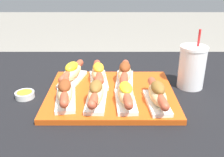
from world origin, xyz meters
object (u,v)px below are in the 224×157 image
Objects in this scene: serving_tray at (112,94)px; hot_dog_0 at (66,92)px; hot_dog_2 at (127,94)px; hot_dog_4 at (73,72)px; hot_dog_1 at (96,93)px; hot_dog_5 at (100,73)px; sauce_bowl at (26,94)px; drink_cup at (193,67)px; hot_dog_3 at (159,95)px; hot_dog_6 at (126,73)px.

hot_dog_0 reaches higher than serving_tray.
hot_dog_4 is (-0.19, 0.17, 0.00)m from hot_dog_2.
hot_dog_1 is at bearing -60.23° from hot_dog_4.
hot_dog_4 is at bearing 138.50° from hot_dog_2.
hot_dog_0 is 0.18m from hot_dog_5.
sauce_bowl is at bearing 164.45° from hot_dog_1.
hot_dog_4 is 0.10m from hot_dog_5.
hot_dog_1 is 0.38m from drink_cup.
hot_dog_3 reaches higher than hot_dog_5.
sauce_bowl is (-0.25, -0.09, -0.04)m from hot_dog_5.
hot_dog_5 is at bearing -3.54° from hot_dog_4.
hot_dog_0 is 0.46m from drink_cup.
serving_tray is 0.10m from hot_dog_2.
hot_dog_0 reaches higher than hot_dog_2.
serving_tray is 1.99× the size of drink_cup.
hot_dog_2 is at bearing -2.63° from hot_dog_0.
drink_cup is (0.29, 0.08, 0.07)m from serving_tray.
hot_dog_6 reaches higher than hot_dog_0.
hot_dog_5 is at bearing -179.28° from hot_dog_6.
hot_dog_4 is (-0.14, 0.09, 0.04)m from serving_tray.
hot_dog_0 is 3.10× the size of sauce_bowl.
serving_tray is at bearing 148.20° from hot_dog_3.
serving_tray is at bearing 58.00° from hot_dog_1.
hot_dog_6 is at bearing 58.67° from serving_tray.
hot_dog_5 reaches higher than sauce_bowl.
hot_dog_1 reaches higher than hot_dog_2.
hot_dog_3 is at bearing -42.21° from hot_dog_5.
serving_tray is at bearing -165.28° from drink_cup.
hot_dog_0 is 0.17m from sauce_bowl.
serving_tray is 0.11m from hot_dog_6.
hot_dog_1 reaches higher than serving_tray.
hot_dog_1 is at bearing -121.66° from hot_dog_6.
hot_dog_6 reaches higher than hot_dog_1.
hot_dog_2 is 0.35m from sauce_bowl.
hot_dog_1 is 0.26m from sauce_bowl.
sauce_bowl is (-0.34, 0.07, -0.04)m from hot_dog_2.
serving_tray is at bearing -61.18° from hot_dog_5.
drink_cup reaches higher than hot_dog_4.
hot_dog_1 and hot_dog_4 have the same top height.
hot_dog_1 is 0.10m from hot_dog_2.
hot_dog_5 is at bearing 88.69° from hot_dog_1.
sauce_bowl reaches higher than serving_tray.
hot_dog_3 is at bearing -31.80° from serving_tray.
hot_dog_1 is at bearing -91.31° from hot_dog_5.
hot_dog_1 is at bearing -4.03° from hot_dog_0.
hot_dog_6 is at bearing 178.46° from drink_cup.
hot_dog_0 is 0.93× the size of drink_cup.
hot_dog_5 is (0.10, -0.01, -0.00)m from hot_dog_4.
hot_dog_6 is at bearing -1.44° from hot_dog_4.
sauce_bowl is at bearing -171.57° from drink_cup.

